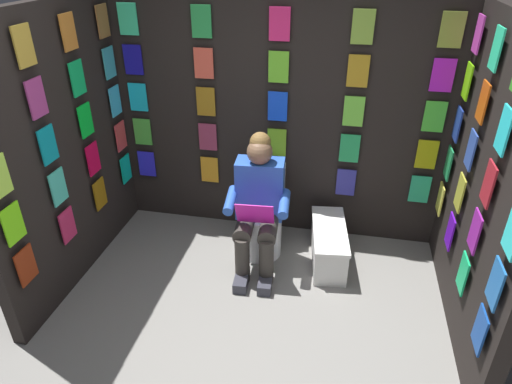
{
  "coord_description": "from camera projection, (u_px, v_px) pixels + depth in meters",
  "views": [
    {
      "loc": [
        -0.58,
        1.9,
        2.53
      ],
      "look_at": [
        0.03,
        -1.03,
        0.85
      ],
      "focal_mm": 31.65,
      "sensor_mm": 36.0,
      "label": 1
    }
  ],
  "objects": [
    {
      "name": "toilet",
      "position": [
        261.0,
        218.0,
        4.09
      ],
      "size": [
        0.42,
        0.57,
        0.77
      ],
      "rotation": [
        0.0,
        0.0,
        0.08
      ],
      "color": "white",
      "rests_on": "ground"
    },
    {
      "name": "display_wall_back",
      "position": [
        279.0,
        122.0,
        4.07
      ],
      "size": [
        3.08,
        0.14,
        2.18
      ],
      "color": "black",
      "rests_on": "ground"
    },
    {
      "name": "comic_longbox_near",
      "position": [
        328.0,
        245.0,
        3.98
      ],
      "size": [
        0.38,
        0.77,
        0.34
      ],
      "rotation": [
        0.0,
        0.0,
        0.13
      ],
      "color": "white",
      "rests_on": "ground"
    },
    {
      "name": "display_wall_right",
      "position": [
        63.0,
        151.0,
        3.49
      ],
      "size": [
        0.14,
        1.88,
        2.18
      ],
      "color": "black",
      "rests_on": "ground"
    },
    {
      "name": "ground_plane",
      "position": [
        228.0,
        381.0,
        2.96
      ],
      "size": [
        30.0,
        30.0,
        0.0
      ],
      "primitive_type": "plane",
      "color": "gray"
    },
    {
      "name": "display_wall_left",
      "position": [
        486.0,
        190.0,
        2.96
      ],
      "size": [
        0.14,
        1.88,
        2.18
      ],
      "color": "black",
      "rests_on": "ground"
    },
    {
      "name": "person_reading",
      "position": [
        258.0,
        204.0,
        3.76
      ],
      "size": [
        0.55,
        0.7,
        1.19
      ],
      "rotation": [
        0.0,
        0.0,
        0.08
      ],
      "color": "blue",
      "rests_on": "ground"
    }
  ]
}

